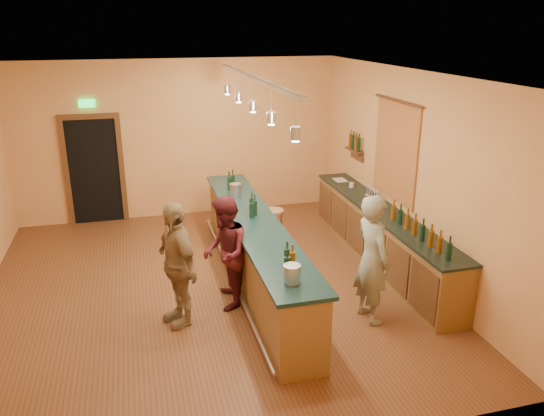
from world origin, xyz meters
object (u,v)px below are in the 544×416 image
object	(u,v)px
bartender	(372,259)
customer_a	(225,253)
customer_b	(177,264)
bar_stool	(273,218)
tasting_bar	(255,247)
back_counter	(381,236)

from	to	relation	value
bartender	customer_a	size ratio (longest dim) A/B	1.10
customer_b	bar_stool	world-z (taller)	customer_b
tasting_bar	bartender	world-z (taller)	bartender
customer_b	customer_a	bearing A→B (deg)	93.21
tasting_bar	customer_a	world-z (taller)	customer_a
tasting_bar	customer_a	distance (m)	0.81
customer_a	customer_b	size ratio (longest dim) A/B	0.95
back_counter	customer_a	world-z (taller)	customer_a
back_counter	customer_a	distance (m)	2.88
customer_b	bar_stool	bearing A→B (deg)	117.46
customer_a	bar_stool	xyz separation A→B (m)	(1.13, 1.66, -0.18)
bartender	customer_b	world-z (taller)	bartender
back_counter	tasting_bar	world-z (taller)	tasting_bar
tasting_bar	bartender	distance (m)	1.93
tasting_bar	bartender	size ratio (longest dim) A/B	2.86
bartender	customer_b	size ratio (longest dim) A/B	1.04
bartender	customer_b	bearing A→B (deg)	67.95
back_counter	bartender	world-z (taller)	bartender
back_counter	tasting_bar	xyz separation A→B (m)	(-2.22, -0.18, 0.12)
customer_b	tasting_bar	bearing A→B (deg)	104.86
customer_b	bar_stool	distance (m)	2.68
tasting_bar	bartender	xyz separation A→B (m)	(1.27, -1.43, 0.29)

